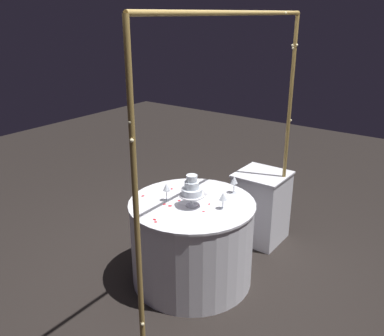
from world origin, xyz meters
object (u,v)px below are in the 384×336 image
decorative_arch (232,124)px  wine_glass_1 (166,188)px  tiered_cake (192,189)px  side_table (261,207)px  wine_glass_0 (223,197)px  wine_glass_2 (234,181)px  main_table (192,241)px  cake_knife (200,188)px

decorative_arch → wine_glass_1: bearing=-80.1°
decorative_arch → tiered_cake: 0.70m
side_table → tiered_cake: bearing=-6.5°
tiered_cake → wine_glass_0: (-0.11, 0.25, -0.05)m
wine_glass_2 → side_table: bearing=-177.6°
main_table → wine_glass_0: size_ratio=7.48×
wine_glass_0 → cake_knife: size_ratio=0.57×
wine_glass_0 → wine_glass_2: bearing=-164.8°
decorative_arch → tiered_cake: bearing=-80.0°
wine_glass_2 → wine_glass_0: bearing=15.2°
decorative_arch → main_table: bearing=-89.9°
tiered_cake → wine_glass_1: 0.25m
decorative_arch → side_table: 1.59m
cake_knife → main_table: bearing=22.6°
decorative_arch → side_table: bearing=-168.2°
main_table → wine_glass_1: bearing=-63.7°
decorative_arch → cake_knife: (-0.29, -0.51, -0.77)m
side_table → wine_glass_2: (0.65, 0.03, 0.53)m
wine_glass_2 → cake_knife: size_ratio=0.63×
main_table → decorative_arch: bearing=90.1°
tiered_cake → decorative_arch: bearing=100.0°
decorative_arch → wine_glass_2: size_ratio=14.43×
side_table → wine_glass_2: bearing=2.4°
decorative_arch → wine_glass_1: 0.88m
side_table → cake_knife: cake_knife is taller
wine_glass_2 → cake_knife: wine_glass_2 is taller
decorative_arch → side_table: (-1.04, -0.22, -1.18)m
tiered_cake → cake_knife: size_ratio=1.09×
decorative_arch → cake_knife: bearing=-119.7°
decorative_arch → wine_glass_1: (0.10, -0.59, -0.65)m
main_table → wine_glass_0: wine_glass_0 is taller
decorative_arch → cake_knife: size_ratio=9.05×
side_table → wine_glass_0: wine_glass_0 is taller
main_table → side_table: bearing=170.9°
side_table → wine_glass_1: size_ratio=4.63×
decorative_arch → cake_knife: decorative_arch is taller
cake_knife → wine_glass_2: bearing=109.1°
decorative_arch → wine_glass_0: bearing=-117.8°
main_table → cake_knife: bearing=-157.4°
wine_glass_2 → cake_knife: bearing=-70.9°
wine_glass_0 → wine_glass_1: bearing=-72.7°
wine_glass_0 → wine_glass_1: 0.52m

